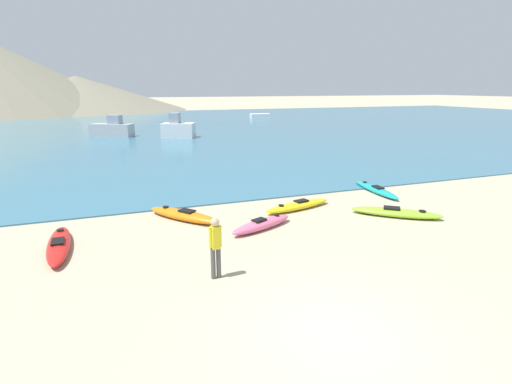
{
  "coord_description": "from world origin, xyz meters",
  "views": [
    {
      "loc": [
        -4.03,
        -6.0,
        4.81
      ],
      "look_at": [
        1.76,
        9.32,
        0.5
      ],
      "focal_mm": 28.0,
      "sensor_mm": 36.0,
      "label": 1
    }
  ],
  "objects_px": {
    "person_near_foreground": "(215,244)",
    "moored_boat_1": "(178,129)",
    "moored_boat_0": "(260,116)",
    "kayak_on_sand_1": "(396,213)",
    "kayak_on_sand_4": "(184,215)",
    "moored_boat_2": "(112,129)",
    "kayak_on_sand_5": "(298,205)",
    "kayak_on_sand_2": "(376,189)",
    "kayak_on_sand_3": "(262,224)",
    "kayak_on_sand_0": "(59,245)"
  },
  "relations": [
    {
      "from": "kayak_on_sand_2",
      "to": "moored_boat_1",
      "type": "height_order",
      "value": "moored_boat_1"
    },
    {
      "from": "kayak_on_sand_1",
      "to": "kayak_on_sand_2",
      "type": "relative_size",
      "value": 0.87
    },
    {
      "from": "person_near_foreground",
      "to": "moored_boat_0",
      "type": "bearing_deg",
      "value": 67.52
    },
    {
      "from": "moored_boat_1",
      "to": "moored_boat_2",
      "type": "bearing_deg",
      "value": 151.17
    },
    {
      "from": "kayak_on_sand_1",
      "to": "moored_boat_1",
      "type": "height_order",
      "value": "moored_boat_1"
    },
    {
      "from": "person_near_foreground",
      "to": "kayak_on_sand_2",
      "type": "bearing_deg",
      "value": 31.91
    },
    {
      "from": "kayak_on_sand_2",
      "to": "kayak_on_sand_5",
      "type": "height_order",
      "value": "kayak_on_sand_5"
    },
    {
      "from": "kayak_on_sand_3",
      "to": "moored_boat_1",
      "type": "distance_m",
      "value": 26.99
    },
    {
      "from": "kayak_on_sand_1",
      "to": "kayak_on_sand_2",
      "type": "distance_m",
      "value": 3.66
    },
    {
      "from": "kayak_on_sand_1",
      "to": "moored_boat_2",
      "type": "xyz_separation_m",
      "value": [
        -9.46,
        30.72,
        0.64
      ]
    },
    {
      "from": "kayak_on_sand_2",
      "to": "kayak_on_sand_4",
      "type": "height_order",
      "value": "kayak_on_sand_4"
    },
    {
      "from": "moored_boat_0",
      "to": "kayak_on_sand_2",
      "type": "bearing_deg",
      "value": -104.46
    },
    {
      "from": "person_near_foreground",
      "to": "moored_boat_0",
      "type": "height_order",
      "value": "person_near_foreground"
    },
    {
      "from": "moored_boat_1",
      "to": "moored_boat_2",
      "type": "height_order",
      "value": "moored_boat_1"
    },
    {
      "from": "kayak_on_sand_1",
      "to": "kayak_on_sand_3",
      "type": "relative_size",
      "value": 1.14
    },
    {
      "from": "kayak_on_sand_2",
      "to": "moored_boat_0",
      "type": "xyz_separation_m",
      "value": [
        11.5,
        44.59,
        0.28
      ]
    },
    {
      "from": "kayak_on_sand_1",
      "to": "kayak_on_sand_5",
      "type": "xyz_separation_m",
      "value": [
        -3.1,
        2.17,
        0.0
      ]
    },
    {
      "from": "kayak_on_sand_1",
      "to": "kayak_on_sand_2",
      "type": "xyz_separation_m",
      "value": [
        1.55,
        3.32,
        -0.02
      ]
    },
    {
      "from": "kayak_on_sand_2",
      "to": "moored_boat_2",
      "type": "xyz_separation_m",
      "value": [
        -11.01,
        27.41,
        0.66
      ]
    },
    {
      "from": "kayak_on_sand_1",
      "to": "kayak_on_sand_3",
      "type": "height_order",
      "value": "kayak_on_sand_3"
    },
    {
      "from": "kayak_on_sand_3",
      "to": "kayak_on_sand_5",
      "type": "distance_m",
      "value": 2.79
    },
    {
      "from": "kayak_on_sand_3",
      "to": "person_near_foreground",
      "type": "bearing_deg",
      "value": -129.23
    },
    {
      "from": "kayak_on_sand_4",
      "to": "kayak_on_sand_5",
      "type": "distance_m",
      "value": 4.61
    },
    {
      "from": "kayak_on_sand_0",
      "to": "moored_boat_2",
      "type": "relative_size",
      "value": 0.77
    },
    {
      "from": "kayak_on_sand_4",
      "to": "kayak_on_sand_0",
      "type": "bearing_deg",
      "value": -159.91
    },
    {
      "from": "moored_boat_1",
      "to": "kayak_on_sand_2",
      "type": "bearing_deg",
      "value": -78.22
    },
    {
      "from": "kayak_on_sand_1",
      "to": "kayak_on_sand_4",
      "type": "xyz_separation_m",
      "value": [
        -7.7,
        2.48,
        0.03
      ]
    },
    {
      "from": "kayak_on_sand_3",
      "to": "kayak_on_sand_4",
      "type": "xyz_separation_m",
      "value": [
        -2.36,
        1.96,
        0.01
      ]
    },
    {
      "from": "person_near_foreground",
      "to": "moored_boat_2",
      "type": "height_order",
      "value": "moored_boat_2"
    },
    {
      "from": "kayak_on_sand_4",
      "to": "moored_boat_2",
      "type": "height_order",
      "value": "moored_boat_2"
    },
    {
      "from": "moored_boat_1",
      "to": "moored_boat_2",
      "type": "relative_size",
      "value": 0.82
    },
    {
      "from": "kayak_on_sand_5",
      "to": "moored_boat_1",
      "type": "bearing_deg",
      "value": 90.87
    },
    {
      "from": "kayak_on_sand_3",
      "to": "moored_boat_2",
      "type": "height_order",
      "value": "moored_boat_2"
    },
    {
      "from": "kayak_on_sand_4",
      "to": "moored_boat_2",
      "type": "bearing_deg",
      "value": 93.57
    },
    {
      "from": "kayak_on_sand_0",
      "to": "kayak_on_sand_5",
      "type": "height_order",
      "value": "kayak_on_sand_0"
    },
    {
      "from": "kayak_on_sand_0",
      "to": "moored_boat_1",
      "type": "bearing_deg",
      "value": 72.53
    },
    {
      "from": "kayak_on_sand_2",
      "to": "moored_boat_0",
      "type": "relative_size",
      "value": 1.09
    },
    {
      "from": "kayak_on_sand_5",
      "to": "moored_boat_1",
      "type": "xyz_separation_m",
      "value": [
        -0.38,
        25.26,
        0.73
      ]
    },
    {
      "from": "person_near_foreground",
      "to": "moored_boat_1",
      "type": "relative_size",
      "value": 0.46
    },
    {
      "from": "kayak_on_sand_5",
      "to": "moored_boat_1",
      "type": "height_order",
      "value": "moored_boat_1"
    },
    {
      "from": "kayak_on_sand_1",
      "to": "moored_boat_2",
      "type": "distance_m",
      "value": 32.15
    },
    {
      "from": "kayak_on_sand_2",
      "to": "kayak_on_sand_3",
      "type": "relative_size",
      "value": 1.32
    },
    {
      "from": "moored_boat_2",
      "to": "moored_boat_0",
      "type": "bearing_deg",
      "value": 37.36
    },
    {
      "from": "kayak_on_sand_1",
      "to": "kayak_on_sand_2",
      "type": "height_order",
      "value": "kayak_on_sand_1"
    },
    {
      "from": "kayak_on_sand_1",
      "to": "moored_boat_1",
      "type": "bearing_deg",
      "value": 97.22
    },
    {
      "from": "kayak_on_sand_5",
      "to": "moored_boat_0",
      "type": "height_order",
      "value": "moored_boat_0"
    },
    {
      "from": "kayak_on_sand_4",
      "to": "person_near_foreground",
      "type": "distance_m",
      "value": 5.04
    },
    {
      "from": "kayak_on_sand_1",
      "to": "kayak_on_sand_2",
      "type": "bearing_deg",
      "value": 64.91
    },
    {
      "from": "kayak_on_sand_3",
      "to": "moored_boat_2",
      "type": "bearing_deg",
      "value": 97.77
    },
    {
      "from": "kayak_on_sand_0",
      "to": "kayak_on_sand_2",
      "type": "xyz_separation_m",
      "value": [
        13.35,
        2.34,
        -0.03
      ]
    }
  ]
}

